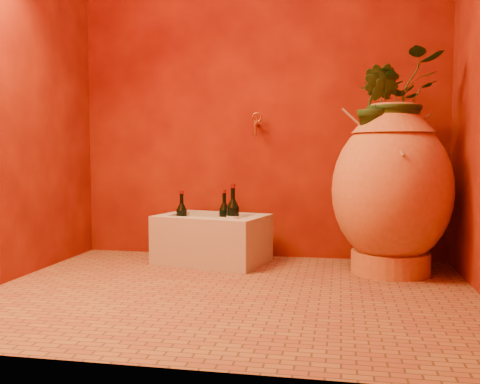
% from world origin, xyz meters
% --- Properties ---
extents(floor, '(2.50, 2.50, 0.00)m').
position_xyz_m(floor, '(0.00, 0.00, 0.00)').
color(floor, brown).
rests_on(floor, ground).
extents(wall_back, '(2.50, 0.02, 2.50)m').
position_xyz_m(wall_back, '(0.00, 1.00, 1.25)').
color(wall_back, '#5A0C05').
rests_on(wall_back, ground).
extents(wall_left, '(0.02, 2.00, 2.50)m').
position_xyz_m(wall_left, '(-1.25, 0.00, 1.25)').
color(wall_left, '#5A0C05').
rests_on(wall_left, ground).
extents(amphora, '(0.74, 0.74, 1.00)m').
position_xyz_m(amphora, '(0.85, 0.61, 0.50)').
color(amphora, '#CC7439').
rests_on(amphora, floor).
extents(stone_basin, '(0.76, 0.61, 0.31)m').
position_xyz_m(stone_basin, '(-0.26, 0.71, 0.15)').
color(stone_basin, beige).
rests_on(stone_basin, floor).
extents(wine_bottle_a, '(0.08, 0.08, 0.34)m').
position_xyz_m(wine_bottle_a, '(-0.12, 0.70, 0.30)').
color(wine_bottle_a, black).
rests_on(wine_bottle_a, stone_basin).
extents(wine_bottle_b, '(0.07, 0.07, 0.30)m').
position_xyz_m(wine_bottle_b, '(-0.20, 0.80, 0.28)').
color(wine_bottle_b, black).
rests_on(wine_bottle_b, stone_basin).
extents(wine_bottle_c, '(0.07, 0.07, 0.30)m').
position_xyz_m(wine_bottle_c, '(-0.47, 0.70, 0.28)').
color(wine_bottle_c, black).
rests_on(wine_bottle_c, stone_basin).
extents(wall_tap, '(0.07, 0.15, 0.16)m').
position_xyz_m(wall_tap, '(-0.01, 0.92, 0.91)').
color(wall_tap, '#9A6023').
rests_on(wall_tap, wall_back).
extents(plant_main, '(0.64, 0.62, 0.54)m').
position_xyz_m(plant_main, '(0.87, 0.63, 1.03)').
color(plant_main, '#1D3E16').
rests_on(plant_main, amphora).
extents(plant_side, '(0.31, 0.29, 0.44)m').
position_xyz_m(plant_side, '(0.76, 0.54, 0.99)').
color(plant_side, '#1D3E16').
rests_on(plant_side, amphora).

